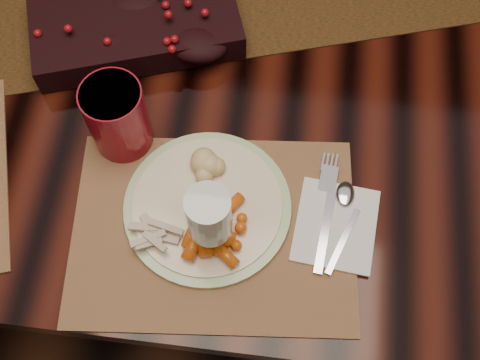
# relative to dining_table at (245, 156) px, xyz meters

# --- Properties ---
(floor) EXTENTS (5.00, 5.00, 0.00)m
(floor) POSITION_rel_dining_table_xyz_m (0.00, 0.00, -0.38)
(floor) COLOR black
(floor) RESTS_ON ground
(dining_table) EXTENTS (1.80, 1.00, 0.75)m
(dining_table) POSITION_rel_dining_table_xyz_m (0.00, 0.00, 0.00)
(dining_table) COLOR black
(dining_table) RESTS_ON floor
(centerpiece) EXTENTS (0.39, 0.28, 0.07)m
(centerpiece) POSITION_rel_dining_table_xyz_m (-0.19, 0.02, 0.41)
(centerpiece) COLOR black
(centerpiece) RESTS_ON table_runner
(placemat_main) EXTENTS (0.45, 0.35, 0.00)m
(placemat_main) POSITION_rel_dining_table_xyz_m (-0.01, -0.33, 0.38)
(placemat_main) COLOR #8E6950
(placemat_main) RESTS_ON dining_table
(dinner_plate) EXTENTS (0.30, 0.30, 0.01)m
(dinner_plate) POSITION_rel_dining_table_xyz_m (-0.03, -0.29, 0.39)
(dinner_plate) COLOR beige
(dinner_plate) RESTS_ON placemat_main
(baby_carrots) EXTENTS (0.12, 0.11, 0.02)m
(baby_carrots) POSITION_rel_dining_table_xyz_m (-0.01, -0.33, 0.40)
(baby_carrots) COLOR #D15611
(baby_carrots) RESTS_ON dinner_plate
(mashed_potatoes) EXTENTS (0.08, 0.07, 0.04)m
(mashed_potatoes) POSITION_rel_dining_table_xyz_m (-0.03, -0.24, 0.41)
(mashed_potatoes) COLOR tan
(mashed_potatoes) RESTS_ON dinner_plate
(turkey_shreds) EXTENTS (0.09, 0.08, 0.02)m
(turkey_shreds) POSITION_rel_dining_table_xyz_m (-0.09, -0.35, 0.40)
(turkey_shreds) COLOR beige
(turkey_shreds) RESTS_ON dinner_plate
(napkin) EXTENTS (0.13, 0.15, 0.00)m
(napkin) POSITION_rel_dining_table_xyz_m (0.17, -0.30, 0.38)
(napkin) COLOR silver
(napkin) RESTS_ON placemat_main
(fork) EXTENTS (0.04, 0.18, 0.00)m
(fork) POSITION_rel_dining_table_xyz_m (0.15, -0.29, 0.39)
(fork) COLOR #A8ABC6
(fork) RESTS_ON napkin
(spoon) EXTENTS (0.08, 0.14, 0.00)m
(spoon) POSITION_rel_dining_table_xyz_m (0.18, -0.30, 0.39)
(spoon) COLOR silver
(spoon) RESTS_ON napkin
(red_cup) EXTENTS (0.10, 0.10, 0.13)m
(red_cup) POSITION_rel_dining_table_xyz_m (-0.18, -0.19, 0.44)
(red_cup) COLOR maroon
(red_cup) RESTS_ON placemat_main
(wine_glass) EXTENTS (0.06, 0.06, 0.17)m
(wine_glass) POSITION_rel_dining_table_xyz_m (-0.01, -0.35, 0.46)
(wine_glass) COLOR white
(wine_glass) RESTS_ON dining_table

